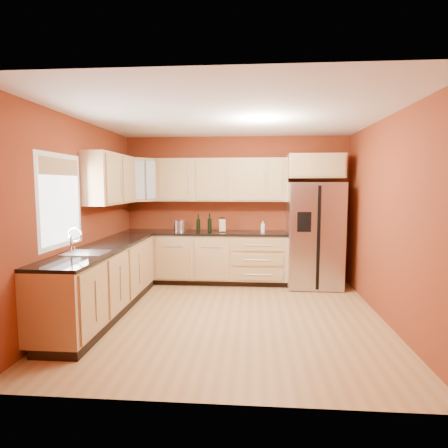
{
  "coord_description": "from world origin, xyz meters",
  "views": [
    {
      "loc": [
        0.31,
        -4.8,
        1.74
      ],
      "look_at": [
        -0.13,
        0.9,
        1.14
      ],
      "focal_mm": 30.0,
      "sensor_mm": 36.0,
      "label": 1
    }
  ],
  "objects_px": {
    "refrigerator": "(314,235)",
    "knife_block": "(222,226)",
    "canister_left": "(182,226)",
    "wine_bottle_a": "(210,223)",
    "soap_dispenser": "(263,227)"
  },
  "relations": [
    {
      "from": "knife_block",
      "to": "soap_dispenser",
      "type": "distance_m",
      "value": 0.71
    },
    {
      "from": "canister_left",
      "to": "knife_block",
      "type": "height_order",
      "value": "knife_block"
    },
    {
      "from": "soap_dispenser",
      "to": "knife_block",
      "type": "bearing_deg",
      "value": 175.05
    },
    {
      "from": "refrigerator",
      "to": "knife_block",
      "type": "height_order",
      "value": "refrigerator"
    },
    {
      "from": "refrigerator",
      "to": "soap_dispenser",
      "type": "bearing_deg",
      "value": 179.26
    },
    {
      "from": "refrigerator",
      "to": "canister_left",
      "type": "distance_m",
      "value": 2.29
    },
    {
      "from": "wine_bottle_a",
      "to": "soap_dispenser",
      "type": "distance_m",
      "value": 0.92
    },
    {
      "from": "wine_bottle_a",
      "to": "soap_dispenser",
      "type": "relative_size",
      "value": 1.66
    },
    {
      "from": "wine_bottle_a",
      "to": "knife_block",
      "type": "distance_m",
      "value": 0.23
    },
    {
      "from": "canister_left",
      "to": "wine_bottle_a",
      "type": "height_order",
      "value": "wine_bottle_a"
    },
    {
      "from": "soap_dispenser",
      "to": "refrigerator",
      "type": "bearing_deg",
      "value": -0.74
    },
    {
      "from": "refrigerator",
      "to": "knife_block",
      "type": "distance_m",
      "value": 1.59
    },
    {
      "from": "refrigerator",
      "to": "soap_dispenser",
      "type": "xyz_separation_m",
      "value": [
        -0.87,
        0.01,
        0.13
      ]
    },
    {
      "from": "refrigerator",
      "to": "canister_left",
      "type": "xyz_separation_m",
      "value": [
        -2.29,
        0.07,
        0.13
      ]
    },
    {
      "from": "soap_dispenser",
      "to": "canister_left",
      "type": "bearing_deg",
      "value": 177.63
    }
  ]
}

